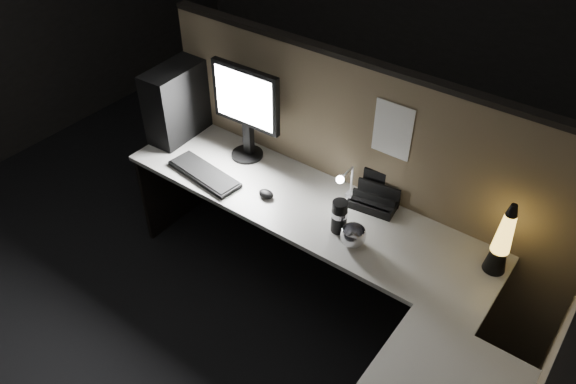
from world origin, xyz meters
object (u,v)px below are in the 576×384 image
Objects in this scene: pc_tower at (178,101)px; keyboard at (204,174)px; monitor at (246,105)px; lava_lamp at (502,244)px.

pc_tower reaches higher than keyboard.
monitor reaches higher than lava_lamp.
pc_tower is 0.96× the size of keyboard.
lava_lamp is (1.62, -0.03, -0.19)m from monitor.
keyboard is at bearing -169.91° from lava_lamp.
lava_lamp is at bearing 17.00° from keyboard.
keyboard is (-0.07, -0.33, -0.35)m from monitor.
monitor reaches higher than keyboard.
monitor is 1.63m from lava_lamp.
pc_tower is 1.14× the size of lava_lamp.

